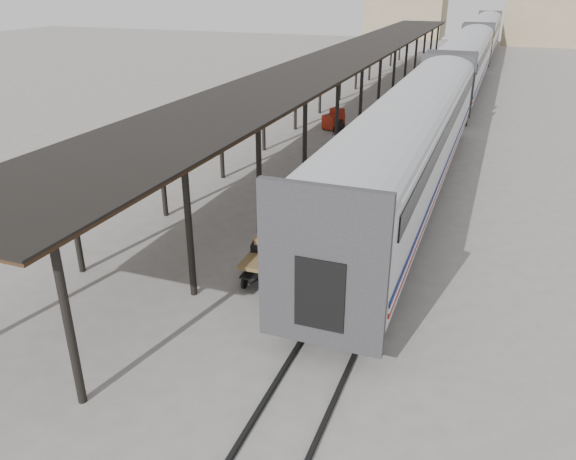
% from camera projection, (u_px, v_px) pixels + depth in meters
% --- Properties ---
extents(ground, '(160.00, 160.00, 0.00)m').
position_uv_depth(ground, '(262.00, 272.00, 18.08)').
color(ground, slate).
rests_on(ground, ground).
extents(train, '(3.45, 76.01, 4.01)m').
position_uv_depth(train, '(465.00, 60.00, 44.77)').
color(train, silver).
rests_on(train, ground).
extents(canopy, '(4.90, 64.30, 4.15)m').
position_uv_depth(canopy, '(354.00, 53.00, 38.01)').
color(canopy, '#422B19').
rests_on(canopy, ground).
extents(rails, '(1.54, 150.00, 0.12)m').
position_uv_depth(rails, '(461.00, 93.00, 46.02)').
color(rails, black).
rests_on(rails, ground).
extents(building_far, '(18.00, 10.00, 8.00)m').
position_uv_depth(building_far, '(573.00, 15.00, 78.43)').
color(building_far, tan).
rests_on(building_far, ground).
extents(building_left, '(12.00, 8.00, 6.00)m').
position_uv_depth(building_left, '(406.00, 17.00, 90.03)').
color(building_left, tan).
rests_on(building_left, ground).
extents(baggage_cart, '(1.34, 2.45, 0.86)m').
position_uv_depth(baggage_cart, '(270.00, 258.00, 17.54)').
color(baggage_cart, brown).
rests_on(baggage_cart, ground).
extents(suitcase_stack, '(1.18, 1.17, 0.59)m').
position_uv_depth(suitcase_stack, '(271.00, 241.00, 17.69)').
color(suitcase_stack, '#37383A').
rests_on(suitcase_stack, baggage_cart).
extents(luggage_tug, '(1.23, 1.59, 1.24)m').
position_uv_depth(luggage_tug, '(334.00, 120.00, 35.08)').
color(luggage_tug, maroon).
rests_on(luggage_tug, ground).
extents(porter, '(0.43, 0.62, 1.61)m').
position_uv_depth(porter, '(269.00, 238.00, 16.49)').
color(porter, navy).
rests_on(porter, baggage_cart).
extents(pedestrian, '(1.15, 0.83, 1.82)m').
position_uv_depth(pedestrian, '(340.00, 136.00, 30.17)').
color(pedestrian, black).
rests_on(pedestrian, ground).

